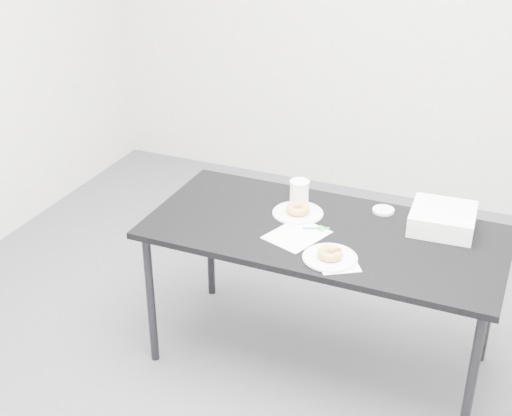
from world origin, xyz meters
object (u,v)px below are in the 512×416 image
at_px(donut_near, 330,253).
at_px(bakery_box, 443,219).
at_px(pen, 316,228).
at_px(donut_far, 298,209).
at_px(scorecard, 297,235).
at_px(plate_near, 330,258).
at_px(table, 324,241).
at_px(coffee_cup, 299,194).
at_px(plate_far, 298,213).

height_order(donut_near, bakery_box, bakery_box).
distance_m(pen, donut_near, 0.25).
height_order(donut_near, donut_far, donut_near).
xyz_separation_m(scorecard, plate_near, (0.19, -0.13, 0.00)).
bearing_deg(pen, plate_near, -81.46).
bearing_deg(bakery_box, table, -158.32).
xyz_separation_m(donut_near, coffee_cup, (-0.28, 0.39, 0.04)).
relative_size(table, coffee_cup, 12.14).
bearing_deg(bakery_box, pen, -158.93).
distance_m(scorecard, coffee_cup, 0.28).
bearing_deg(coffee_cup, table, -43.87).
bearing_deg(plate_near, plate_far, 128.40).
relative_size(pen, coffee_cup, 0.91).
bearing_deg(plate_near, coffee_cup, 124.93).
bearing_deg(coffee_cup, donut_near, -55.07).
height_order(table, pen, pen).
bearing_deg(plate_near, donut_far, 128.40).
bearing_deg(scorecard, plate_far, 128.73).
distance_m(pen, bakery_box, 0.55).
bearing_deg(pen, donut_near, -81.46).
bearing_deg(scorecard, donut_near, -14.92).
height_order(pen, donut_far, donut_far).
bearing_deg(donut_far, table, -31.92).
bearing_deg(scorecard, table, 63.25).
relative_size(table, scorecard, 6.17).
bearing_deg(scorecard, bakery_box, 48.48).
bearing_deg(bakery_box, plate_near, -133.40).
height_order(scorecard, donut_far, donut_far).
bearing_deg(coffee_cup, pen, -51.34).
relative_size(pen, donut_far, 1.08).
xyz_separation_m(plate_near, coffee_cup, (-0.28, 0.39, 0.06)).
height_order(donut_near, plate_far, donut_near).
xyz_separation_m(scorecard, coffee_cup, (-0.08, 0.26, 0.06)).
relative_size(scorecard, plate_far, 1.10).
bearing_deg(donut_far, pen, -40.98).
relative_size(scorecard, plate_near, 1.13).
relative_size(donut_near, donut_far, 0.97).
relative_size(donut_near, plate_far, 0.46).
height_order(table, plate_near, plate_near).
bearing_deg(pen, bakery_box, 1.19).
relative_size(plate_near, donut_far, 2.07).
xyz_separation_m(plate_near, plate_far, (-0.25, 0.32, -0.00)).
bearing_deg(plate_far, pen, -40.98).
height_order(table, donut_far, donut_far).
height_order(plate_far, donut_far, donut_far).
height_order(scorecard, plate_far, plate_far).
xyz_separation_m(plate_near, bakery_box, (0.37, 0.44, 0.04)).
height_order(pen, bakery_box, bakery_box).
distance_m(table, coffee_cup, 0.28).
xyz_separation_m(pen, plate_far, (-0.12, 0.11, -0.00)).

